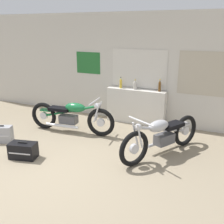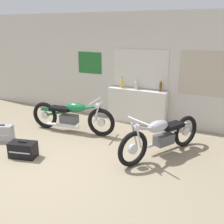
{
  "view_description": "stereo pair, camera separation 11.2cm",
  "coord_description": "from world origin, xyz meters",
  "px_view_note": "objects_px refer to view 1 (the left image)",
  "views": [
    {
      "loc": [
        2.78,
        -3.29,
        2.42
      ],
      "look_at": [
        0.57,
        1.54,
        0.7
      ],
      "focal_mm": 42.0,
      "sensor_mm": 36.0,
      "label": 1
    },
    {
      "loc": [
        2.89,
        -3.24,
        2.42
      ],
      "look_at": [
        0.57,
        1.54,
        0.7
      ],
      "focal_mm": 42.0,
      "sensor_mm": 36.0,
      "label": 2
    }
  ],
  "objects_px": {
    "hard_case_silver": "(1,134)",
    "hard_case_black": "(23,150)",
    "bottle_center": "(160,86)",
    "motorcycle_green": "(71,116)",
    "bottle_leftmost": "(121,83)",
    "bottle_left_center": "(135,85)",
    "motorcycle_silver": "(162,135)"
  },
  "relations": [
    {
      "from": "bottle_left_center",
      "to": "hard_case_black",
      "type": "height_order",
      "value": "bottle_left_center"
    },
    {
      "from": "bottle_left_center",
      "to": "hard_case_black",
      "type": "bearing_deg",
      "value": -114.61
    },
    {
      "from": "motorcycle_green",
      "to": "hard_case_silver",
      "type": "bearing_deg",
      "value": -133.69
    },
    {
      "from": "bottle_left_center",
      "to": "bottle_leftmost",
      "type": "bearing_deg",
      "value": -179.13
    },
    {
      "from": "motorcycle_silver",
      "to": "hard_case_silver",
      "type": "relative_size",
      "value": 3.61
    },
    {
      "from": "bottle_left_center",
      "to": "hard_case_silver",
      "type": "bearing_deg",
      "value": -133.06
    },
    {
      "from": "bottle_leftmost",
      "to": "bottle_center",
      "type": "relative_size",
      "value": 0.94
    },
    {
      "from": "bottle_left_center",
      "to": "motorcycle_green",
      "type": "bearing_deg",
      "value": -132.47
    },
    {
      "from": "motorcycle_silver",
      "to": "motorcycle_green",
      "type": "bearing_deg",
      "value": 173.36
    },
    {
      "from": "motorcycle_green",
      "to": "motorcycle_silver",
      "type": "distance_m",
      "value": 2.29
    },
    {
      "from": "bottle_left_center",
      "to": "motorcycle_green",
      "type": "xyz_separation_m",
      "value": [
        -1.15,
        -1.25,
        -0.61
      ]
    },
    {
      "from": "bottle_center",
      "to": "hard_case_black",
      "type": "xyz_separation_m",
      "value": [
        -1.9,
        -2.8,
        -0.89
      ]
    },
    {
      "from": "bottle_center",
      "to": "motorcycle_silver",
      "type": "height_order",
      "value": "bottle_center"
    },
    {
      "from": "hard_case_black",
      "to": "bottle_leftmost",
      "type": "bearing_deg",
      "value": 72.4
    },
    {
      "from": "hard_case_black",
      "to": "hard_case_silver",
      "type": "bearing_deg",
      "value": 158.9
    },
    {
      "from": "motorcycle_green",
      "to": "bottle_left_center",
      "type": "bearing_deg",
      "value": 47.53
    },
    {
      "from": "bottle_left_center",
      "to": "hard_case_silver",
      "type": "xyz_separation_m",
      "value": [
        -2.24,
        -2.39,
        -0.84
      ]
    },
    {
      "from": "bottle_center",
      "to": "motorcycle_silver",
      "type": "distance_m",
      "value": 1.75
    },
    {
      "from": "motorcycle_green",
      "to": "hard_case_silver",
      "type": "height_order",
      "value": "motorcycle_green"
    },
    {
      "from": "bottle_leftmost",
      "to": "bottle_center",
      "type": "xyz_separation_m",
      "value": [
        1.02,
        0.04,
        0.01
      ]
    },
    {
      "from": "bottle_center",
      "to": "motorcycle_silver",
      "type": "bearing_deg",
      "value": -72.43
    },
    {
      "from": "bottle_leftmost",
      "to": "motorcycle_silver",
      "type": "height_order",
      "value": "bottle_leftmost"
    },
    {
      "from": "bottle_center",
      "to": "motorcycle_green",
      "type": "distance_m",
      "value": 2.29
    },
    {
      "from": "bottle_center",
      "to": "hard_case_silver",
      "type": "relative_size",
      "value": 0.59
    },
    {
      "from": "bottle_center",
      "to": "motorcycle_green",
      "type": "height_order",
      "value": "bottle_center"
    },
    {
      "from": "hard_case_silver",
      "to": "hard_case_black",
      "type": "bearing_deg",
      "value": -21.1
    },
    {
      "from": "hard_case_silver",
      "to": "hard_case_black",
      "type": "xyz_separation_m",
      "value": [
        0.97,
        -0.37,
        -0.03
      ]
    },
    {
      "from": "motorcycle_silver",
      "to": "bottle_left_center",
      "type": "bearing_deg",
      "value": 126.47
    },
    {
      "from": "motorcycle_green",
      "to": "bottle_leftmost",
      "type": "bearing_deg",
      "value": 58.76
    },
    {
      "from": "motorcycle_green",
      "to": "hard_case_black",
      "type": "xyz_separation_m",
      "value": [
        -0.12,
        -1.51,
        -0.25
      ]
    },
    {
      "from": "motorcycle_green",
      "to": "hard_case_black",
      "type": "relative_size",
      "value": 3.87
    },
    {
      "from": "motorcycle_green",
      "to": "hard_case_silver",
      "type": "relative_size",
      "value": 4.14
    }
  ]
}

